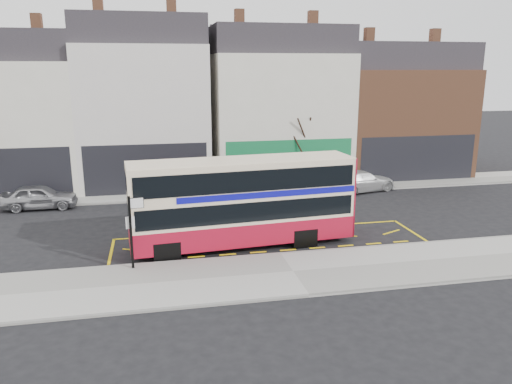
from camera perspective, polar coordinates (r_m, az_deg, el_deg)
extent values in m
plane|color=black|center=(21.44, 2.57, -7.00)|extent=(120.00, 120.00, 0.00)
cube|color=#A8A69F|center=(19.36, 4.25, -9.19)|extent=(40.00, 4.00, 0.15)
cube|color=gray|center=(21.07, 2.82, -7.17)|extent=(40.00, 0.15, 0.15)
cube|color=#A8A69F|center=(31.71, -2.27, 0.19)|extent=(50.00, 3.00, 0.15)
cube|color=silver|center=(35.61, -25.61, 6.78)|extent=(8.00, 8.00, 8.00)
cube|color=#28262B|center=(35.44, -26.48, 14.64)|extent=(8.00, 7.20, 1.80)
cube|color=brown|center=(34.09, -23.77, 17.19)|extent=(0.60, 0.60, 1.20)
cube|color=black|center=(32.16, -26.78, 1.64)|extent=(7.36, 0.06, 3.20)
cube|color=black|center=(32.22, -26.73, 1.30)|extent=(5.60, 0.04, 2.00)
cube|color=silver|center=(34.53, -12.60, 8.47)|extent=(8.00, 8.00, 9.00)
cube|color=#28262B|center=(34.44, -13.10, 17.43)|extent=(8.00, 7.20, 1.80)
cube|color=brown|center=(33.68, -17.60, 19.46)|extent=(0.60, 0.60, 1.20)
cube|color=brown|center=(33.58, -9.65, 19.91)|extent=(0.60, 0.60, 1.20)
cube|color=black|center=(31.01, -12.39, 2.43)|extent=(7.36, 0.06, 3.20)
cube|color=black|center=(31.07, -12.37, 2.08)|extent=(5.60, 0.04, 2.00)
cube|color=silver|center=(35.57, 2.23, 8.55)|extent=(9.00, 8.00, 8.50)
cube|color=#28262B|center=(35.43, 2.31, 16.86)|extent=(9.00, 7.20, 1.80)
cube|color=brown|center=(33.99, -1.92, 19.18)|extent=(0.60, 0.60, 1.20)
cube|color=brown|center=(35.17, 6.51, 18.93)|extent=(0.60, 0.60, 1.20)
cube|color=#136E3C|center=(32.14, 3.87, 3.14)|extent=(8.28, 0.06, 3.20)
cube|color=black|center=(32.19, 3.86, 2.80)|extent=(6.30, 0.04, 2.00)
cube|color=brown|center=(38.75, 15.38, 7.78)|extent=(9.00, 8.00, 7.50)
cube|color=#28262B|center=(38.55, 15.84, 14.65)|extent=(9.00, 7.20, 1.80)
cube|color=brown|center=(36.54, 12.79, 16.93)|extent=(0.60, 0.60, 1.20)
cube|color=brown|center=(38.80, 19.75, 16.29)|extent=(0.60, 0.60, 1.20)
cube|color=black|center=(35.58, 18.02, 3.55)|extent=(8.28, 0.06, 3.20)
cube|color=black|center=(35.63, 17.98, 3.24)|extent=(6.30, 0.04, 2.00)
cube|color=beige|center=(21.67, -1.55, -0.93)|extent=(9.84, 2.99, 3.57)
cube|color=maroon|center=(22.05, -1.53, -4.19)|extent=(9.88, 3.03, 0.97)
cube|color=maroon|center=(23.33, 9.99, -0.05)|extent=(0.24, 2.24, 3.57)
cube|color=black|center=(21.74, -1.55, -1.54)|extent=(9.46, 3.01, 0.84)
cube|color=black|center=(21.42, -1.57, 1.86)|extent=(9.46, 3.01, 0.88)
cube|color=#0E0E9A|center=(21.79, 0.68, 0.42)|extent=(7.91, 2.88, 0.26)
cube|color=black|center=(21.15, -14.31, -3.06)|extent=(0.23, 2.02, 1.41)
cube|color=black|center=(20.76, -14.57, 1.01)|extent=(0.23, 2.02, 0.88)
cube|color=black|center=(20.92, -14.42, -0.87)|extent=(0.18, 1.54, 0.31)
cube|color=beige|center=(21.29, -1.58, 3.60)|extent=(9.83, 2.90, 0.11)
cylinder|color=black|center=(20.68, -10.13, -6.72)|extent=(0.90, 0.32, 0.88)
cylinder|color=black|center=(22.52, -10.69, -4.99)|extent=(0.90, 0.32, 0.88)
cylinder|color=black|center=(22.04, 5.60, -5.23)|extent=(0.90, 0.32, 0.88)
cylinder|color=black|center=(23.78, 3.84, -3.73)|extent=(0.90, 0.32, 0.88)
cube|color=black|center=(19.64, -14.11, -4.53)|extent=(0.11, 0.11, 2.87)
cube|color=white|center=(19.33, -13.46, -1.23)|extent=(0.52, 0.10, 0.42)
cube|color=white|center=(19.58, -14.19, -3.42)|extent=(0.34, 0.07, 0.48)
imported|color=#A4A4A9|center=(30.24, -23.51, -0.51)|extent=(4.02, 1.62, 1.37)
imported|color=#383B3F|center=(29.26, -8.12, 0.03)|extent=(4.22, 2.65, 1.31)
imported|color=silver|center=(32.35, 11.93, 1.25)|extent=(4.92, 2.97, 1.33)
cylinder|color=black|center=(32.98, 4.60, 2.50)|extent=(0.24, 0.24, 2.17)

